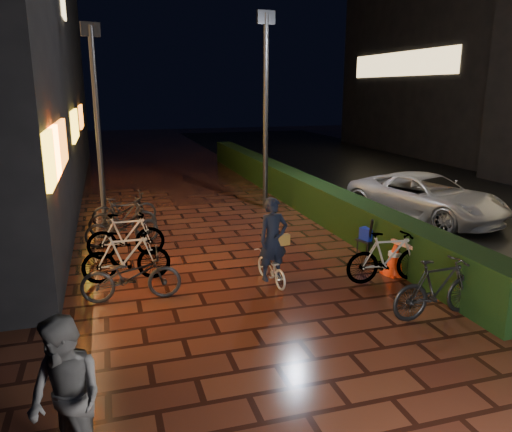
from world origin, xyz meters
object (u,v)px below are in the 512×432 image
object	(u,v)px
cart_assembly	(370,235)
bystander_person	(66,400)
cyclist	(272,252)
traffic_barrier	(421,267)
van	(426,197)

from	to	relation	value
cart_assembly	bystander_person	bearing A→B (deg)	-140.10
cyclist	cart_assembly	world-z (taller)	cyclist
bystander_person	traffic_barrier	xyz separation A→B (m)	(6.15, 3.22, -0.47)
cyclist	cart_assembly	bearing A→B (deg)	20.15
cyclist	traffic_barrier	world-z (taller)	cyclist
van	cyclist	bearing A→B (deg)	-168.06
traffic_barrier	cart_assembly	world-z (taller)	cart_assembly
cyclist	traffic_barrier	bearing A→B (deg)	-18.31
van	cart_assembly	xyz separation A→B (m)	(-3.20, -2.47, -0.17)
cyclist	van	bearing A→B (deg)	30.51
traffic_barrier	van	bearing A→B (deg)	54.15
bystander_person	traffic_barrier	bearing A→B (deg)	78.56
cart_assembly	van	bearing A→B (deg)	37.71
bystander_person	traffic_barrier	distance (m)	6.96
bystander_person	van	size ratio (longest dim) A/B	0.36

